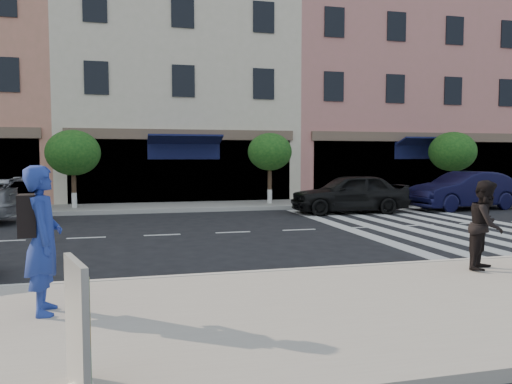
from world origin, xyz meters
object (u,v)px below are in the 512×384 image
at_px(poster_board, 78,328).
at_px(car_far_mid, 349,193).
at_px(photographer, 43,240).
at_px(walker, 486,225).
at_px(car_far_right, 464,190).

height_order(poster_board, car_far_mid, car_far_mid).
bearing_deg(photographer, car_far_mid, -45.01).
distance_m(photographer, car_far_mid, 14.28).
height_order(walker, car_far_mid, walker).
relative_size(photographer, car_far_right, 0.40).
height_order(photographer, car_far_right, photographer).
bearing_deg(walker, car_far_mid, 40.61).
relative_size(photographer, car_far_mid, 0.43).
bearing_deg(poster_board, walker, 9.01).
bearing_deg(car_far_mid, poster_board, -29.94).
height_order(walker, car_far_right, walker).
xyz_separation_m(poster_board, car_far_right, (13.73, 13.30, 0.07)).
xyz_separation_m(walker, car_far_right, (7.11, 10.13, -0.17)).
xyz_separation_m(photographer, poster_board, (0.64, -2.40, -0.40)).
bearing_deg(walker, car_far_right, 16.66).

